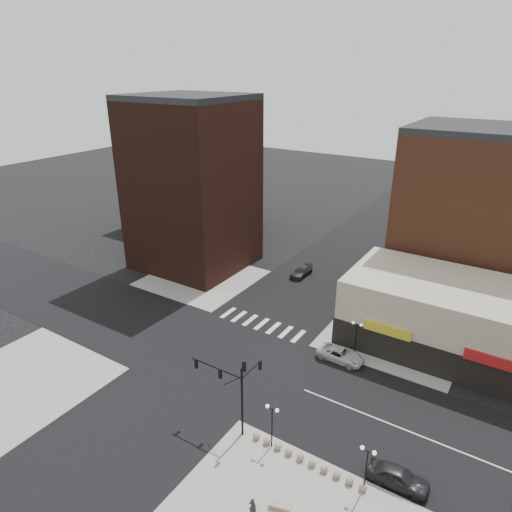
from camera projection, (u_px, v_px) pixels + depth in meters
The scene contains 20 objects.
ground at pixel (223, 358), 49.83m from camera, with size 240.00×240.00×0.00m, color black.
road_ew at pixel (223, 357), 49.82m from camera, with size 200.00×14.00×0.02m, color black.
road_ns at pixel (223, 357), 49.82m from camera, with size 14.00×200.00×0.02m, color black.
sidewalk_nw at pixel (202, 278), 68.27m from camera, with size 15.00×15.00×0.12m, color gray.
sidewalk_ne at pixel (395, 335), 53.84m from camera, with size 15.00×15.00×0.12m, color gray.
sidewalk_sw at pixel (21, 383), 45.76m from camera, with size 15.00×15.00×0.12m, color gray.
building_nw at pixel (192, 187), 68.79m from camera, with size 16.00×15.00×25.00m, color #351910.
building_nw_low at pixel (194, 194), 89.80m from camera, with size 20.00×18.00×12.00m, color #351910.
building_ne_midrise at pixel (474, 220), 59.01m from camera, with size 18.00×15.00×22.00m, color brown.
building_ne_row at pixel (458, 325), 49.74m from camera, with size 24.20×12.20×8.00m.
traffic_signal at pixel (235, 382), 38.23m from camera, with size 5.59×3.09×7.77m.
street_lamp_se_a at pixel (272, 416), 36.87m from camera, with size 1.22×0.32×4.16m.
street_lamp_se_b at pixel (367, 459), 32.89m from camera, with size 1.22×0.32×4.16m.
street_lamp_ne at pixel (357, 330), 48.79m from camera, with size 1.22×0.32×4.16m.
bollard_row at pixel (306, 460), 36.38m from camera, with size 10.05×0.60×0.60m.
white_suv at pixel (341, 355), 49.12m from camera, with size 2.34×5.07×1.41m, color silver.
dark_sedan_east at pixel (398, 477), 34.44m from camera, with size 1.87×4.65×1.58m, color black.
dark_sedan_north at pixel (301, 272), 68.82m from camera, with size 1.91×4.69×1.36m, color black.
pedestrian at pixel (253, 507), 31.98m from camera, with size 0.58×0.38×1.59m, color #29262C.
stone_bench at pixel (280, 507), 32.66m from camera, with size 1.67×0.90×0.37m.
Camera 1 is at (25.53, -33.08, 29.56)m, focal length 32.00 mm.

